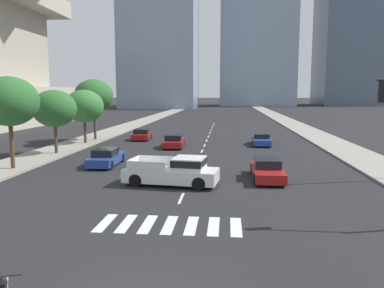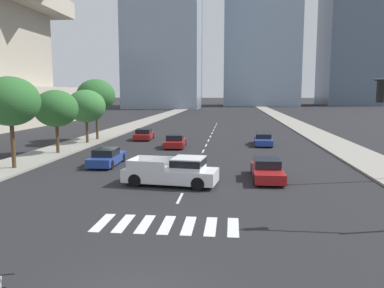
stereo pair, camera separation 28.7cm
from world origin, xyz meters
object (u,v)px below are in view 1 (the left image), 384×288
(street_tree_third, at_px, (84,106))
(pickup_truck, at_px, (176,171))
(street_tree_second, at_px, (54,109))
(street_tree_nearest, at_px, (9,101))
(sedan_red_0, at_px, (267,170))
(street_tree_fourth, at_px, (94,96))
(sedan_red_2, at_px, (174,141))
(sedan_blue_1, at_px, (262,140))
(sedan_red_3, at_px, (142,135))
(sedan_blue_4, at_px, (106,158))

(street_tree_third, bearing_deg, pickup_truck, -55.18)
(street_tree_second, bearing_deg, street_tree_nearest, -90.00)
(sedan_red_0, relative_size, street_tree_fourth, 0.71)
(street_tree_nearest, bearing_deg, street_tree_fourth, 90.00)
(street_tree_nearest, bearing_deg, sedan_red_0, -3.72)
(sedan_red_2, bearing_deg, pickup_truck, -173.90)
(sedan_blue_1, xyz_separation_m, street_tree_third, (-18.36, -1.15, 3.41))
(sedan_red_0, height_order, sedan_red_2, sedan_red_2)
(pickup_truck, relative_size, sedan_red_3, 1.30)
(street_tree_nearest, xyz_separation_m, street_tree_fourth, (0.00, 16.79, 0.26))
(pickup_truck, relative_size, street_tree_fourth, 0.84)
(sedan_red_2, xyz_separation_m, sedan_blue_4, (-3.68, -9.88, -0.01))
(street_tree_fourth, bearing_deg, pickup_truck, -59.46)
(street_tree_fourth, bearing_deg, sedan_red_0, -45.98)
(street_tree_second, xyz_separation_m, street_tree_fourth, (0.00, 9.96, 1.03))
(sedan_red_2, bearing_deg, street_tree_fourth, 62.44)
(sedan_red_0, distance_m, sedan_red_3, 22.81)
(pickup_truck, relative_size, street_tree_third, 1.02)
(sedan_red_0, xyz_separation_m, sedan_red_2, (-7.74, 13.39, 0.01))
(pickup_truck, distance_m, street_tree_nearest, 12.91)
(sedan_red_0, xyz_separation_m, street_tree_third, (-17.31, 14.87, 3.38))
(sedan_red_2, bearing_deg, street_tree_nearest, 139.80)
(street_tree_nearest, xyz_separation_m, street_tree_third, (0.00, 13.75, -0.80))
(sedan_red_2, height_order, street_tree_second, street_tree_second)
(pickup_truck, xyz_separation_m, sedan_red_2, (-2.28, 15.55, -0.22))
(sedan_blue_4, bearing_deg, street_tree_fourth, 21.57)
(sedan_blue_4, xyz_separation_m, street_tree_third, (-5.89, 11.37, 3.38))
(sedan_red_3, distance_m, street_tree_second, 12.83)
(sedan_red_2, relative_size, sedan_red_3, 1.09)
(pickup_truck, height_order, sedan_blue_4, pickup_truck)
(street_tree_nearest, bearing_deg, sedan_blue_1, 39.06)
(street_tree_nearest, distance_m, street_tree_third, 13.77)
(sedan_red_0, relative_size, street_tree_second, 0.87)
(sedan_blue_1, bearing_deg, street_tree_nearest, -48.03)
(sedan_red_3, xyz_separation_m, street_tree_fourth, (-5.06, -1.32, 4.46))
(sedan_red_0, distance_m, street_tree_fourth, 25.31)
(sedan_red_2, distance_m, sedan_blue_4, 10.54)
(street_tree_second, bearing_deg, sedan_red_2, 29.55)
(sedan_red_2, xyz_separation_m, street_tree_nearest, (-9.57, -12.26, 4.17))
(pickup_truck, height_order, street_tree_third, street_tree_third)
(sedan_blue_1, xyz_separation_m, sedan_red_2, (-8.79, -2.64, 0.04))
(street_tree_second, bearing_deg, sedan_red_3, 65.84)
(pickup_truck, xyz_separation_m, street_tree_second, (-11.85, 10.12, 3.18))
(sedan_red_0, height_order, street_tree_second, street_tree_second)
(sedan_red_0, bearing_deg, pickup_truck, -68.75)
(sedan_blue_1, bearing_deg, sedan_blue_4, -41.98)
(sedan_blue_4, height_order, street_tree_third, street_tree_third)
(sedan_red_2, bearing_deg, street_tree_third, 78.95)
(sedan_blue_1, bearing_deg, sedan_red_2, -70.39)
(sedan_blue_1, relative_size, sedan_red_2, 1.04)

